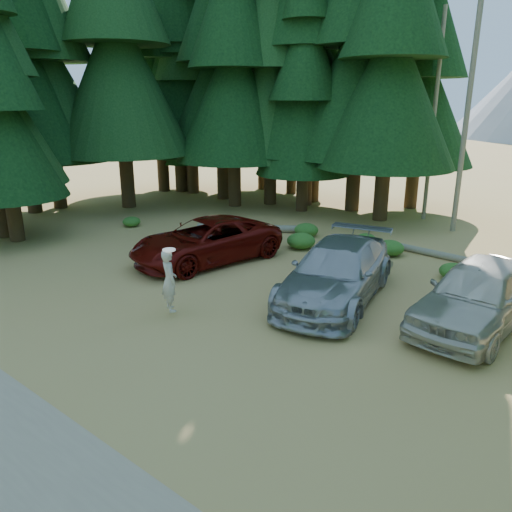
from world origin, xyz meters
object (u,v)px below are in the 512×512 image
at_px(frisbee_player, 169,280).
at_px(log_mid, 356,253).
at_px(silver_minivan_center, 337,272).
at_px(red_pickup, 206,241).
at_px(log_left, 249,228).
at_px(silver_minivan_right, 479,294).
at_px(log_right, 446,256).

bearing_deg(frisbee_player, log_mid, -76.14).
bearing_deg(silver_minivan_center, red_pickup, 165.05).
distance_m(log_left, log_mid, 5.74).
relative_size(silver_minivan_right, log_right, 1.28).
bearing_deg(silver_minivan_center, log_right, 65.23).
height_order(frisbee_player, log_right, frisbee_player).
distance_m(silver_minivan_right, log_left, 11.90).
bearing_deg(silver_minivan_right, log_left, 165.44).
xyz_separation_m(silver_minivan_right, log_left, (-11.26, 3.77, -0.76)).
distance_m(silver_minivan_right, log_mid, 6.60).
height_order(red_pickup, frisbee_player, frisbee_player).
bearing_deg(red_pickup, silver_minivan_right, 14.56).
height_order(red_pickup, log_mid, red_pickup).
xyz_separation_m(silver_minivan_center, log_left, (-7.32, 4.53, -0.71)).
bearing_deg(log_right, frisbee_player, -108.66).
xyz_separation_m(red_pickup, silver_minivan_right, (9.68, 0.60, 0.12)).
xyz_separation_m(red_pickup, log_mid, (4.15, 4.11, -0.67)).
relative_size(silver_minivan_center, log_right, 1.43).
distance_m(silver_minivan_right, log_right, 6.07).
bearing_deg(silver_minivan_center, log_left, 134.97).
relative_size(red_pickup, log_left, 1.22).
bearing_deg(frisbee_player, silver_minivan_center, -103.47).
relative_size(silver_minivan_center, silver_minivan_right, 1.11).
distance_m(red_pickup, log_left, 4.69).
bearing_deg(silver_minivan_center, log_mid, 97.10).
bearing_deg(red_pickup, log_left, 120.96).
distance_m(red_pickup, log_right, 9.23).
xyz_separation_m(log_left, log_mid, (5.73, -0.25, -0.03)).
bearing_deg(silver_minivan_right, red_pickup, -172.53).
height_order(frisbee_player, log_left, frisbee_player).
relative_size(silver_minivan_center, log_mid, 1.78).
bearing_deg(silver_minivan_right, silver_minivan_center, -165.06).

